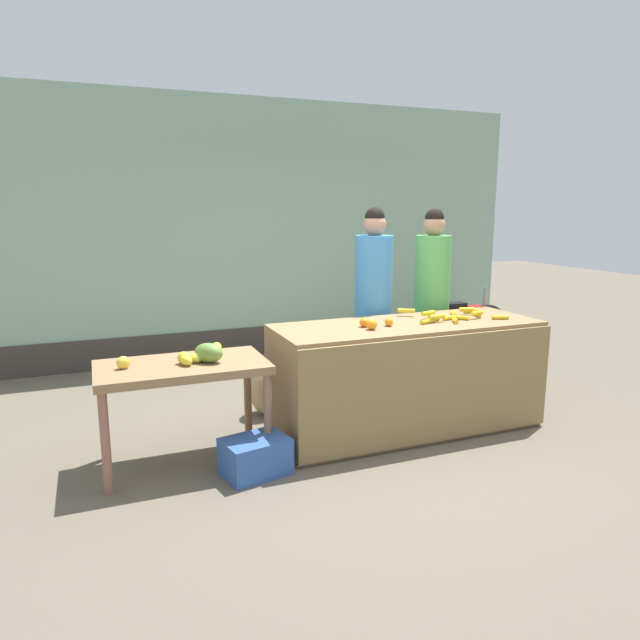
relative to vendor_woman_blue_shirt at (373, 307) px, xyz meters
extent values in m
plane|color=#665B4C|center=(-0.44, -0.64, -0.93)|extent=(24.00, 24.00, 0.00)
cube|color=#8CB299|center=(-0.44, 2.29, 0.63)|extent=(7.01, 0.20, 3.12)
cube|color=#3F3833|center=(-0.44, 2.18, -0.75)|extent=(7.01, 0.04, 0.36)
cube|color=olive|center=(-0.01, -0.64, -0.48)|extent=(2.22, 0.79, 0.91)
cube|color=olive|center=(-0.01, -1.05, -0.48)|extent=(2.22, 0.03, 0.85)
cube|color=olive|center=(-1.84, -0.64, -0.21)|extent=(1.19, 0.66, 0.06)
cylinder|color=#92614E|center=(-2.39, -0.92, -0.58)|extent=(0.06, 0.06, 0.69)
cylinder|color=#8B664E|center=(-1.30, -0.92, -0.58)|extent=(0.06, 0.06, 0.69)
cylinder|color=#8F6242|center=(-2.39, -0.36, -0.58)|extent=(0.06, 0.06, 0.69)
cylinder|color=#95714B|center=(-1.30, -0.36, -0.58)|extent=(0.06, 0.06, 0.69)
cylinder|color=yellow|center=(0.28, -0.54, -0.01)|extent=(0.07, 0.14, 0.04)
cylinder|color=gold|center=(0.79, -0.80, -0.01)|extent=(0.14, 0.08, 0.04)
cylinder|color=gold|center=(0.52, -0.52, -0.01)|extent=(0.08, 0.14, 0.04)
cylinder|color=gold|center=(0.75, -0.46, -0.01)|extent=(0.14, 0.04, 0.04)
cylinder|color=gold|center=(0.36, -0.78, -0.01)|extent=(0.10, 0.14, 0.04)
cylinder|color=gold|center=(0.47, -0.69, -0.01)|extent=(0.12, 0.13, 0.04)
cylinder|color=gold|center=(0.22, -0.67, -0.01)|extent=(0.13, 0.07, 0.04)
cylinder|color=gold|center=(0.13, -0.72, -0.01)|extent=(0.16, 0.08, 0.04)
cylinder|color=gold|center=(0.38, -0.66, -0.01)|extent=(0.14, 0.06, 0.04)
cylinder|color=gold|center=(0.70, -0.60, -0.01)|extent=(0.06, 0.13, 0.04)
cylinder|color=gold|center=(0.63, -0.70, 0.02)|extent=(0.14, 0.07, 0.04)
cylinder|color=gold|center=(0.22, -0.71, 0.02)|extent=(0.15, 0.05, 0.04)
cylinder|color=gold|center=(0.24, -0.55, 0.02)|extent=(0.15, 0.08, 0.04)
cylinder|color=yellow|center=(0.66, -0.52, 0.02)|extent=(0.14, 0.07, 0.04)
cylinder|color=gold|center=(0.13, -0.38, 0.02)|extent=(0.14, 0.11, 0.04)
sphere|color=orange|center=(-0.41, -0.77, 0.02)|extent=(0.08, 0.08, 0.08)
sphere|color=orange|center=(-0.22, -0.70, 0.01)|extent=(0.07, 0.07, 0.07)
sphere|color=orange|center=(-0.42, -0.65, 0.01)|extent=(0.07, 0.07, 0.07)
ellipsoid|color=yellow|center=(-1.82, -0.71, -0.14)|extent=(0.10, 0.13, 0.08)
ellipsoid|color=yellow|center=(-1.55, -0.43, -0.14)|extent=(0.13, 0.14, 0.08)
ellipsoid|color=yellow|center=(-1.83, -0.67, -0.13)|extent=(0.12, 0.12, 0.09)
ellipsoid|color=#DCDD4C|center=(-1.73, -0.66, -0.14)|extent=(0.11, 0.14, 0.08)
ellipsoid|color=yellow|center=(-2.23, -0.64, -0.13)|extent=(0.12, 0.11, 0.09)
ellipsoid|color=olive|center=(-1.66, -0.69, -0.11)|extent=(0.25, 0.26, 0.14)
cylinder|color=#33333D|center=(0.00, 0.00, -0.57)|extent=(0.29, 0.29, 0.72)
cylinder|color=#3F8CCC|center=(0.00, 0.00, 0.22)|extent=(0.34, 0.34, 0.87)
sphere|color=tan|center=(0.00, 0.00, 0.75)|extent=(0.21, 0.21, 0.21)
sphere|color=black|center=(0.00, 0.00, 0.82)|extent=(0.18, 0.18, 0.18)
cylinder|color=#33333D|center=(0.65, 0.03, -0.57)|extent=(0.29, 0.29, 0.71)
cylinder|color=#59B259|center=(0.65, 0.03, 0.21)|extent=(0.34, 0.34, 0.87)
sphere|color=tan|center=(0.65, 0.03, 0.74)|extent=(0.21, 0.21, 0.21)
sphere|color=black|center=(0.65, 0.03, 0.81)|extent=(0.18, 0.18, 0.18)
torus|color=black|center=(2.15, 1.08, -0.60)|extent=(0.65, 0.09, 0.65)
torus|color=black|center=(1.20, 1.08, -0.60)|extent=(0.65, 0.09, 0.65)
cube|color=#A51919|center=(1.67, 1.08, -0.42)|extent=(0.80, 0.18, 0.28)
cube|color=black|center=(1.57, 1.08, -0.26)|extent=(0.44, 0.16, 0.08)
cylinder|color=gray|center=(2.10, 1.08, -0.25)|extent=(0.04, 0.04, 0.40)
cube|color=#3359A5|center=(-1.42, -1.01, -0.80)|extent=(0.50, 0.40, 0.26)
ellipsoid|color=tan|center=(-1.00, 0.09, -0.68)|extent=(0.46, 0.44, 0.51)
camera|label=1|loc=(-2.39, -4.64, 0.91)|focal=32.09mm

